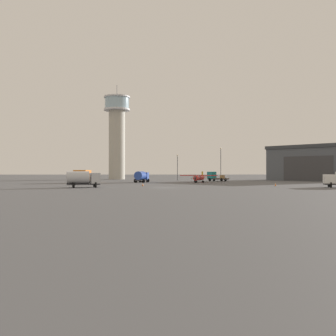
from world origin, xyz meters
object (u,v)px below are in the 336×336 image
light_post_east (177,165)px  traffic_cone_near_right (143,185)px  airplane_red (199,177)px  truck_fuel_tanker_blue (141,176)px  truck_fuel_tanker_silver (83,178)px  truck_box_orange (84,176)px  truck_flatbed_teal (215,177)px  control_tower (117,132)px  traffic_cone_near_left (276,184)px  light_post_north (221,161)px

light_post_east → traffic_cone_near_right: (-9.21, -40.36, -4.57)m
airplane_red → truck_fuel_tanker_blue: 14.87m
airplane_red → light_post_east: (-4.44, 20.52, 3.52)m
truck_fuel_tanker_blue → truck_fuel_tanker_silver: bearing=176.6°
truck_fuel_tanker_silver → light_post_east: 51.11m
truck_box_orange → truck_fuel_tanker_silver: size_ratio=0.98×
truck_flatbed_teal → traffic_cone_near_right: bearing=99.6°
truck_fuel_tanker_silver → control_tower: bearing=73.8°
traffic_cone_near_right → airplane_red: bearing=55.5°
light_post_east → truck_box_orange: bearing=-137.3°
truck_fuel_tanker_silver → traffic_cone_near_right: truck_fuel_tanker_silver is taller
light_post_east → traffic_cone_near_right: size_ratio=14.13×
control_tower → truck_flatbed_teal: size_ratio=5.35×
traffic_cone_near_left → truck_fuel_tanker_blue: bearing=141.8°
control_tower → traffic_cone_near_right: size_ratio=57.84×
truck_flatbed_teal → truck_fuel_tanker_silver: 49.25m
airplane_red → truck_fuel_tanker_silver: 35.98m
airplane_red → traffic_cone_near_right: airplane_red is taller
truck_box_orange → traffic_cone_near_right: size_ratio=10.96×
airplane_red → light_post_north: size_ratio=0.93×
truck_fuel_tanker_blue → light_post_north: bearing=-37.1°
light_post_north → truck_flatbed_teal: bearing=-113.1°
truck_fuel_tanker_silver → traffic_cone_near_right: (10.81, 6.56, -1.40)m
truck_flatbed_teal → traffic_cone_near_right: 37.69m
airplane_red → traffic_cone_near_right: (-13.64, -19.84, -1.05)m
truck_fuel_tanker_silver → traffic_cone_near_right: bearing=14.6°
truck_flatbed_teal → traffic_cone_near_right: (-19.70, -32.12, -1.03)m
truck_box_orange → truck_fuel_tanker_silver: 24.76m
truck_box_orange → light_post_north: light_post_north is taller
truck_fuel_tanker_silver → light_post_north: light_post_north is taller
light_post_east → traffic_cone_near_right: bearing=-102.9°
truck_box_orange → truck_flatbed_teal: bearing=50.4°
truck_box_orange → traffic_cone_near_right: truck_box_orange is taller
control_tower → light_post_east: bearing=-35.7°
truck_box_orange → truck_fuel_tanker_blue: truck_box_orange is taller
light_post_east → light_post_north: (13.33, -1.57, 1.06)m
truck_fuel_tanker_blue → control_tower: bearing=32.3°
truck_fuel_tanker_blue → traffic_cone_near_right: truck_fuel_tanker_blue is taller
truck_flatbed_teal → light_post_east: 13.80m
airplane_red → truck_box_orange: (-28.90, -2.04, 0.41)m
truck_box_orange → light_post_north: size_ratio=0.62×
light_post_east → light_post_north: size_ratio=0.80×
truck_fuel_tanker_blue → light_post_north: size_ratio=0.61×
traffic_cone_near_right → light_post_north: bearing=59.8°
control_tower → truck_fuel_tanker_silver: (0.43, -61.62, -15.00)m
truck_fuel_tanker_blue → light_post_north: light_post_north is taller
traffic_cone_near_right → truck_fuel_tanker_silver: bearing=-148.8°
truck_box_orange → truck_fuel_tanker_silver: (4.45, -24.36, -0.06)m
control_tower → truck_flatbed_teal: 41.47m
control_tower → light_post_north: (33.78, -16.26, -10.77)m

